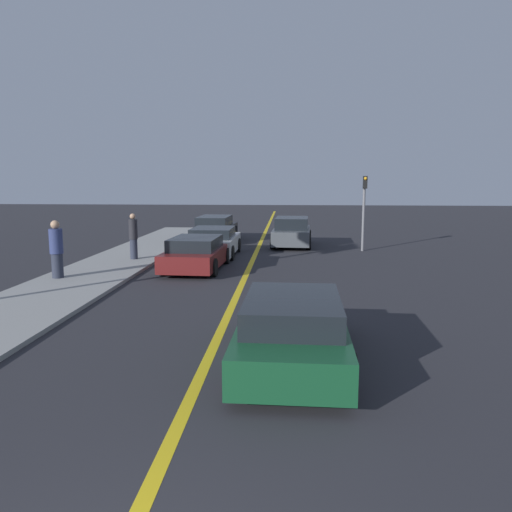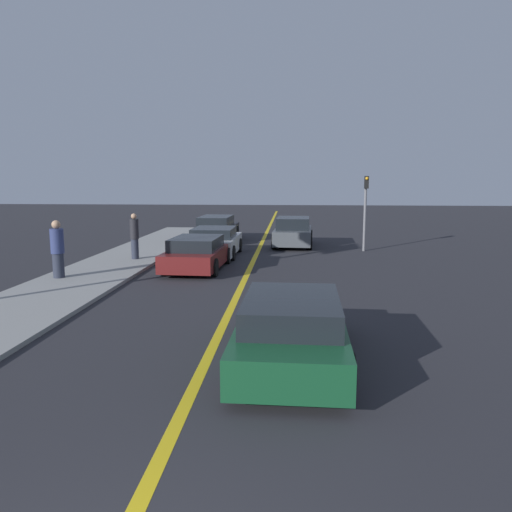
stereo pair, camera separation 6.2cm
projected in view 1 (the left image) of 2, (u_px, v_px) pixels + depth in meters
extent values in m
cube|color=gold|center=(254.00, 258.00, 20.72)|extent=(0.20, 60.00, 0.01)
cube|color=gray|center=(104.00, 269.00, 17.88)|extent=(2.93, 29.56, 0.11)
cube|color=#144728|center=(292.00, 335.00, 8.93)|extent=(1.95, 4.44, 0.61)
cube|color=black|center=(293.00, 309.00, 8.63)|extent=(1.68, 2.46, 0.44)
cylinder|color=black|center=(251.00, 321.00, 10.37)|extent=(0.23, 0.66, 0.65)
cylinder|color=black|center=(336.00, 323.00, 10.22)|extent=(0.23, 0.66, 0.65)
cylinder|color=black|center=(234.00, 370.00, 7.69)|extent=(0.23, 0.66, 0.65)
cylinder|color=black|center=(349.00, 374.00, 7.54)|extent=(0.23, 0.66, 0.65)
cube|color=maroon|center=(197.00, 256.00, 18.02)|extent=(1.99, 4.24, 0.59)
cube|color=black|center=(195.00, 243.00, 17.74)|extent=(1.69, 2.36, 0.43)
cylinder|color=black|center=(183.00, 255.00, 19.41)|extent=(0.25, 0.63, 0.62)
cylinder|color=black|center=(226.00, 256.00, 19.22)|extent=(0.25, 0.63, 0.62)
cylinder|color=black|center=(163.00, 267.00, 16.87)|extent=(0.25, 0.63, 0.62)
cylinder|color=black|center=(213.00, 267.00, 16.69)|extent=(0.25, 0.63, 0.62)
cube|color=silver|center=(214.00, 244.00, 21.16)|extent=(1.93, 3.91, 0.65)
cube|color=black|center=(213.00, 233.00, 20.89)|extent=(1.68, 2.15, 0.40)
cylinder|color=black|center=(198.00, 245.00, 22.45)|extent=(0.23, 0.61, 0.61)
cylinder|color=black|center=(238.00, 245.00, 22.31)|extent=(0.23, 0.61, 0.61)
cylinder|color=black|center=(187.00, 253.00, 20.07)|extent=(0.23, 0.61, 0.61)
cylinder|color=black|center=(231.00, 253.00, 19.94)|extent=(0.23, 0.61, 0.61)
cube|color=#4C5156|center=(292.00, 235.00, 24.24)|extent=(1.90, 3.98, 0.68)
cube|color=black|center=(292.00, 223.00, 23.95)|extent=(1.62, 2.21, 0.55)
cylinder|color=black|center=(276.00, 236.00, 25.54)|extent=(0.25, 0.69, 0.68)
cylinder|color=black|center=(309.00, 236.00, 25.37)|extent=(0.25, 0.69, 0.68)
cylinder|color=black|center=(273.00, 242.00, 23.16)|extent=(0.25, 0.69, 0.68)
cylinder|color=black|center=(309.00, 242.00, 22.99)|extent=(0.25, 0.69, 0.68)
cube|color=black|center=(215.00, 232.00, 26.29)|extent=(1.90, 4.75, 0.62)
cube|color=black|center=(214.00, 221.00, 25.97)|extent=(1.63, 2.63, 0.52)
cylinder|color=black|center=(205.00, 231.00, 27.82)|extent=(0.24, 0.68, 0.67)
cylinder|color=black|center=(235.00, 232.00, 27.66)|extent=(0.24, 0.68, 0.67)
cylinder|color=black|center=(194.00, 238.00, 24.96)|extent=(0.24, 0.68, 0.67)
cylinder|color=black|center=(227.00, 238.00, 24.80)|extent=(0.24, 0.68, 0.67)
cylinder|color=#282D3D|center=(57.00, 266.00, 15.92)|extent=(0.35, 0.35, 0.79)
cylinder|color=navy|center=(56.00, 241.00, 15.80)|extent=(0.42, 0.42, 0.79)
sphere|color=tan|center=(55.00, 225.00, 15.72)|extent=(0.27, 0.27, 0.27)
cylinder|color=#282D3D|center=(134.00, 249.00, 19.67)|extent=(0.29, 0.29, 0.79)
cylinder|color=#232328|center=(133.00, 229.00, 19.55)|extent=(0.34, 0.34, 0.79)
sphere|color=tan|center=(133.00, 216.00, 19.47)|extent=(0.22, 0.22, 0.22)
cylinder|color=slate|center=(363.00, 214.00, 22.42)|extent=(0.12, 0.12, 3.37)
cube|color=black|center=(365.00, 182.00, 22.02)|extent=(0.18, 0.18, 0.55)
sphere|color=orange|center=(366.00, 178.00, 21.91)|extent=(0.14, 0.14, 0.14)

